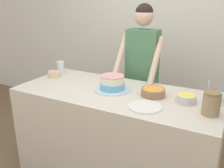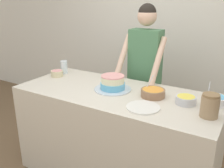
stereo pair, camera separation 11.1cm
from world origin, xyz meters
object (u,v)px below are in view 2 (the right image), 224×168
Objects in this scene: frosting_bowl_pink at (57,73)px; stoneware_jar at (210,106)px; frosting_bowl_yellow at (186,100)px; drinking_glass at (64,67)px; cake at (113,83)px; frosting_bowl_orange at (153,93)px; person_baker at (145,64)px; ceramic_plate at (143,107)px; frosting_bowl_blue at (216,100)px.

stoneware_jar reaches higher than frosting_bowl_pink.
frosting_bowl_yellow is at bearing -0.95° from frosting_bowl_pink.
frosting_bowl_yellow is 1.43m from drinking_glass.
frosting_bowl_orange is at bearing 4.44° from cake.
person_baker is 0.81m from frosting_bowl_yellow.
cake is (-0.07, -0.56, -0.07)m from person_baker.
drinking_glass is at bearing 166.66° from cake.
cake is 1.65× the size of frosting_bowl_orange.
drinking_glass is 0.55× the size of ceramic_plate.
ceramic_plate is (-0.26, -0.25, -0.03)m from frosting_bowl_yellow.
stoneware_jar is at bearing -90.20° from frosting_bowl_blue.
frosting_bowl_blue is 0.68× the size of ceramic_plate.
frosting_bowl_orange is at bearing -0.86° from frosting_bowl_pink.
frosting_bowl_orange is 0.26m from ceramic_plate.
ceramic_plate is at bearing -135.55° from frosting_bowl_yellow.
ceramic_plate is at bearing -66.44° from person_baker.
stoneware_jar is (0.47, 0.11, 0.08)m from ceramic_plate.
stoneware_jar is at bearing 12.83° from ceramic_plate.
drinking_glass is 0.83× the size of stoneware_jar.
frosting_bowl_yellow is at bearing 144.43° from stoneware_jar.
person_baker is 10.08× the size of frosting_bowl_yellow.
drinking_glass is 1.66m from stoneware_jar.
frosting_bowl_blue is 1.63m from drinking_glass.
person_baker reaches higher than drinking_glass.
cake is at bearing -175.56° from frosting_bowl_orange.
cake is 1.31× the size of ceramic_plate.
frosting_bowl_blue is 0.27m from stoneware_jar.
drinking_glass is (-0.75, 0.18, 0.01)m from cake.
cake reaches higher than frosting_bowl_yellow.
stoneware_jar is (1.62, -0.17, 0.05)m from frosting_bowl_pink.
frosting_bowl_orange is 1.12m from frosting_bowl_pink.
ceramic_plate is (-0.47, -0.37, -0.03)m from frosting_bowl_blue.
person_baker is 0.63m from frosting_bowl_orange.
frosting_bowl_pink is at bearing 179.05° from frosting_bowl_yellow.
frosting_bowl_yellow is (0.29, -0.01, -0.00)m from frosting_bowl_orange.
frosting_bowl_pink is 1.62m from frosting_bowl_blue.
frosting_bowl_yellow is at bearing 44.45° from ceramic_plate.
frosting_bowl_blue is at bearing 29.49° from frosting_bowl_yellow.
frosting_bowl_orange is at bearing 178.71° from frosting_bowl_yellow.
frosting_bowl_pink and frosting_bowl_yellow have the same top height.
frosting_bowl_blue is (0.81, -0.42, -0.09)m from person_baker.
frosting_bowl_blue is (1.62, 0.09, 0.00)m from frosting_bowl_pink.
frosting_bowl_yellow is 1.14× the size of drinking_glass.
frosting_bowl_yellow is (0.60, -0.54, -0.10)m from person_baker.
person_baker is 1.06m from stoneware_jar.
cake is at bearing -3.64° from frosting_bowl_pink.
frosting_bowl_yellow is at bearing -41.65° from person_baker.
stoneware_jar is at bearing -6.05° from frosting_bowl_pink.
frosting_bowl_orange is at bearing 162.61° from stoneware_jar.
frosting_bowl_orange is at bearing -59.07° from person_baker.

